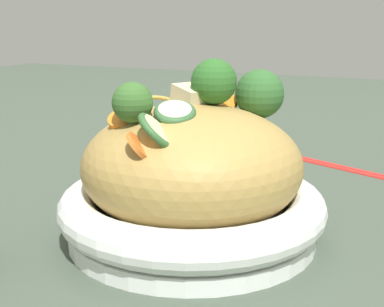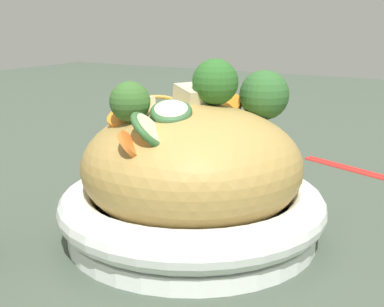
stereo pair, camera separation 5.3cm
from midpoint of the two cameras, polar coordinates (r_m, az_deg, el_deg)
ground_plane at (r=0.56m, az=-2.75°, el=-8.79°), size 3.00×3.00×0.00m
serving_bowl at (r=0.55m, az=-2.78°, el=-6.13°), size 0.26×0.26×0.05m
noodle_heap at (r=0.53m, az=-2.86°, el=-1.25°), size 0.21×0.21×0.12m
broccoli_florets at (r=0.53m, az=0.37°, el=6.32°), size 0.17×0.13×0.07m
carrot_coins at (r=0.54m, az=-3.33°, el=3.72°), size 0.21×0.09×0.04m
zucchini_slices at (r=0.51m, az=-5.35°, el=3.95°), size 0.17×0.09×0.04m
chicken_chunks at (r=0.54m, az=-4.47°, el=5.46°), size 0.06×0.09×0.03m
chopsticks_pair at (r=0.81m, az=14.23°, el=-1.48°), size 0.10×0.22×0.01m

